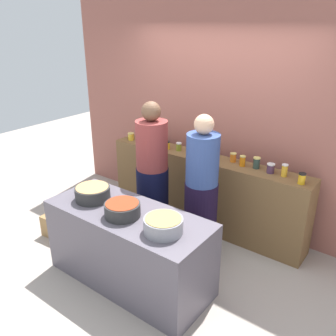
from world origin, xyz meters
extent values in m
plane|color=#A69A8F|center=(0.00, 0.00, 0.00)|extent=(12.00, 12.00, 0.00)
cube|color=#9B5A4F|center=(0.00, 1.45, 1.50)|extent=(4.80, 0.12, 3.00)
cube|color=brown|center=(0.00, 1.10, 0.48)|extent=(2.70, 0.36, 0.95)
cube|color=#55505B|center=(0.00, -0.30, 0.40)|extent=(1.70, 0.70, 0.80)
cylinder|color=gold|center=(-1.18, 1.06, 1.00)|extent=(0.08, 0.08, 0.09)
cylinder|color=#D6C666|center=(-1.18, 1.06, 1.05)|extent=(0.08, 0.08, 0.01)
cylinder|color=orange|center=(-1.06, 1.15, 1.00)|extent=(0.08, 0.08, 0.10)
cylinder|color=silver|center=(-1.06, 1.15, 1.05)|extent=(0.09, 0.09, 0.02)
cylinder|color=#B1261A|center=(-0.76, 1.12, 1.01)|extent=(0.07, 0.07, 0.11)
cylinder|color=silver|center=(-0.76, 1.12, 1.07)|extent=(0.07, 0.07, 0.01)
cylinder|color=#A91F25|center=(-0.65, 1.04, 1.01)|extent=(0.08, 0.08, 0.13)
cylinder|color=#D6C666|center=(-0.65, 1.04, 1.08)|extent=(0.09, 0.09, 0.01)
cylinder|color=gold|center=(-0.55, 1.06, 1.00)|extent=(0.07, 0.07, 0.09)
cylinder|color=black|center=(-0.55, 1.06, 1.05)|extent=(0.08, 0.08, 0.01)
cylinder|color=olive|center=(-0.39, 1.10, 1.00)|extent=(0.07, 0.07, 0.09)
cylinder|color=silver|center=(-0.39, 1.10, 1.05)|extent=(0.07, 0.07, 0.01)
cylinder|color=#CA6E07|center=(-0.17, 1.13, 1.01)|extent=(0.07, 0.07, 0.12)
cylinder|color=#D6C666|center=(-0.17, 1.13, 1.08)|extent=(0.07, 0.07, 0.02)
cylinder|color=olive|center=(0.03, 1.17, 1.01)|extent=(0.08, 0.08, 0.12)
cylinder|color=black|center=(0.03, 1.17, 1.08)|extent=(0.09, 0.09, 0.01)
cylinder|color=#4D2C49|center=(0.15, 1.04, 1.00)|extent=(0.07, 0.07, 0.10)
cylinder|color=#D6C666|center=(0.15, 1.04, 1.06)|extent=(0.07, 0.07, 0.01)
cylinder|color=orange|center=(0.36, 1.17, 1.00)|extent=(0.07, 0.07, 0.10)
cylinder|color=#D6C666|center=(0.36, 1.17, 1.05)|extent=(0.07, 0.07, 0.01)
cylinder|color=orange|center=(0.50, 1.11, 1.01)|extent=(0.07, 0.07, 0.11)
cylinder|color=#D6C666|center=(0.50, 1.11, 1.07)|extent=(0.07, 0.07, 0.01)
cylinder|color=#2E423A|center=(0.66, 1.15, 1.01)|extent=(0.08, 0.08, 0.12)
cylinder|color=#D6C666|center=(0.66, 1.15, 1.07)|extent=(0.08, 0.08, 0.01)
cylinder|color=#482D47|center=(0.84, 1.11, 1.00)|extent=(0.08, 0.08, 0.10)
cylinder|color=silver|center=(0.84, 1.11, 1.05)|extent=(0.09, 0.09, 0.01)
cylinder|color=gold|center=(1.00, 1.11, 1.01)|extent=(0.07, 0.07, 0.13)
cylinder|color=silver|center=(1.00, 1.11, 1.08)|extent=(0.07, 0.07, 0.01)
cylinder|color=gold|center=(1.21, 1.03, 1.00)|extent=(0.07, 0.07, 0.11)
cylinder|color=black|center=(1.21, 1.03, 1.06)|extent=(0.08, 0.08, 0.01)
cylinder|color=#2D2D2D|center=(-0.47, -0.32, 0.87)|extent=(0.36, 0.36, 0.14)
cylinder|color=tan|center=(-0.47, -0.32, 0.95)|extent=(0.33, 0.33, 0.00)
cylinder|color=#2D2D2D|center=(0.01, -0.38, 0.87)|extent=(0.34, 0.34, 0.13)
cylinder|color=maroon|center=(0.01, -0.38, 0.94)|extent=(0.31, 0.31, 0.00)
cylinder|color=gray|center=(0.49, -0.37, 0.87)|extent=(0.35, 0.35, 0.13)
cylinder|color=tan|center=(0.49, -0.37, 0.94)|extent=(0.32, 0.32, 0.00)
cylinder|color=black|center=(-0.33, 0.48, 0.46)|extent=(0.38, 0.38, 0.92)
cylinder|color=brown|center=(-0.33, 0.48, 1.20)|extent=(0.37, 0.37, 0.57)
sphere|color=brown|center=(-0.33, 0.48, 1.60)|extent=(0.22, 0.22, 0.22)
cylinder|color=black|center=(0.33, 0.52, 0.45)|extent=(0.36, 0.36, 0.90)
cylinder|color=#344A87|center=(0.33, 0.52, 1.17)|extent=(0.35, 0.35, 0.55)
sphere|color=#D8A884|center=(0.33, 0.52, 1.55)|extent=(0.21, 0.21, 0.21)
cube|color=#987346|center=(-1.26, -0.20, 0.14)|extent=(0.45, 0.32, 0.27)
camera|label=1|loc=(2.14, -2.49, 2.52)|focal=38.40mm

